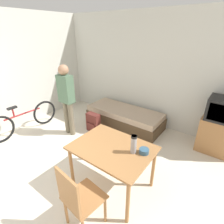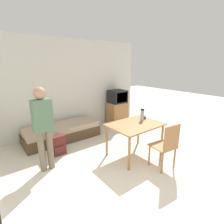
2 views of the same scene
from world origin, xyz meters
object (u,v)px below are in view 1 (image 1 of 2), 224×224
thermos_flask (134,143)px  tv (219,127)px  person_standing (66,96)px  bicycle (24,120)px  daybed (124,117)px  backpack (93,123)px  dining_table (112,152)px  mate_bowl (144,151)px  wooden_chair (77,198)px

thermos_flask → tv: bearing=66.3°
person_standing → bicycle: bearing=-146.4°
daybed → backpack: (-0.41, -0.75, 0.02)m
bicycle → backpack: size_ratio=3.73×
daybed → dining_table: (0.96, -1.81, 0.45)m
person_standing → daybed: bearing=55.6°
mate_bowl → dining_table: bearing=-160.5°
tv → bicycle: 4.25m
wooden_chair → bicycle: 2.87m
tv → mate_bowl: (-0.70, -1.81, 0.22)m
dining_table → thermos_flask: thermos_flask is taller
wooden_chair → thermos_flask: bearing=75.4°
tv → mate_bowl: bearing=-111.2°
daybed → bicycle: size_ratio=1.16×
tv → wooden_chair: bearing=-111.0°
daybed → bicycle: 2.45m
dining_table → mate_bowl: 0.47m
person_standing → thermos_flask: person_standing is taller
wooden_chair → mate_bowl: (0.35, 0.93, 0.25)m
wooden_chair → thermos_flask: thermos_flask is taller
dining_table → bicycle: size_ratio=0.66×
thermos_flask → wooden_chair: bearing=-104.6°
dining_table → mate_bowl: bearing=19.5°
dining_table → bicycle: dining_table is taller
thermos_flask → backpack: thermos_flask is taller
dining_table → thermos_flask: 0.39m
thermos_flask → bicycle: bearing=-179.5°
daybed → person_standing: size_ratio=1.22×
dining_table → wooden_chair: size_ratio=1.20×
dining_table → person_standing: bearing=159.4°
backpack → wooden_chair: bearing=-51.8°
tv → mate_bowl: tv is taller
daybed → thermos_flask: bearing=-54.1°
person_standing → mate_bowl: person_standing is taller
wooden_chair → backpack: bearing=128.2°
wooden_chair → dining_table: bearing=95.9°
person_standing → mate_bowl: (2.18, -0.51, -0.17)m
dining_table → person_standing: 1.89m
backpack → tv: bearing=19.6°
mate_bowl → backpack: size_ratio=0.29×
wooden_chair → person_standing: (-1.83, 1.43, 0.42)m
tv → bicycle: size_ratio=0.67×
tv → wooden_chair: tv is taller
dining_table → wooden_chair: bearing=-84.1°
thermos_flask → backpack: 2.05m
person_standing → thermos_flask: 2.13m
wooden_chair → backpack: wooden_chair is taller
bicycle → tv: bearing=26.7°
wooden_chair → mate_bowl: size_ratio=7.09×
bicycle → person_standing: size_ratio=1.05×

